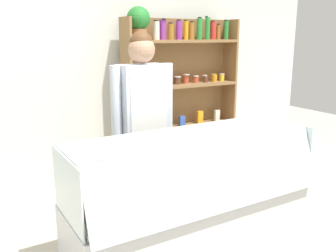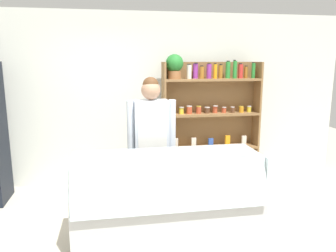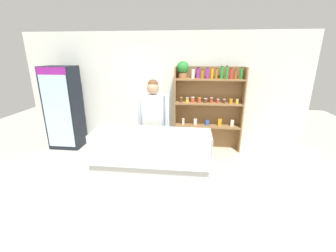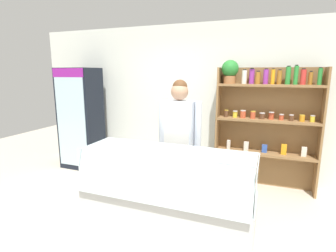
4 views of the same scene
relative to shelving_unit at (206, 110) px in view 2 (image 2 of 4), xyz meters
The scene contains 5 objects.
ground_plane 2.31m from the shelving_unit, 120.93° to the right, with size 12.00×12.00×0.00m, color beige.
back_wall 1.07m from the shelving_unit, 164.58° to the left, with size 6.80×0.10×2.70m, color silver.
shelving_unit is the anchor object (origin of this frame).
deli_display_case 2.18m from the shelving_unit, 118.15° to the right, with size 1.95×0.71×1.01m.
shop_clerk 1.50m from the shelving_unit, 132.98° to the right, with size 0.60×0.25×1.77m.
Camera 2 is at (-0.48, -3.26, 1.96)m, focal length 35.00 mm.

